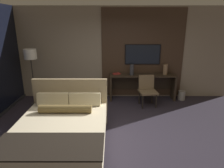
{
  "coord_description": "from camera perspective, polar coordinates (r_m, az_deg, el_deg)",
  "views": [
    {
      "loc": [
        -0.1,
        -3.61,
        2.33
      ],
      "look_at": [
        -0.11,
        1.0,
        0.9
      ],
      "focal_mm": 32.0,
      "sensor_mm": 36.0,
      "label": 1
    }
  ],
  "objects": [
    {
      "name": "ground_plane",
      "position": [
        4.29,
        1.5,
        -15.63
      ],
      "size": [
        16.0,
        16.0,
        0.0
      ],
      "primitive_type": "plane",
      "color": "#28232D"
    },
    {
      "name": "wall_back_tv_panel",
      "position": [
        6.27,
        2.15,
        8.68
      ],
      "size": [
        7.2,
        0.09,
        2.8
      ],
      "color": "gray",
      "rests_on": "ground_plane"
    },
    {
      "name": "bed",
      "position": [
        4.01,
        -14.1,
        -13.36
      ],
      "size": [
        1.68,
        2.13,
        1.12
      ],
      "color": "#33281E",
      "rests_on": "ground_plane"
    },
    {
      "name": "desk",
      "position": [
        6.28,
        8.71,
        0.51
      ],
      "size": [
        2.02,
        0.46,
        0.8
      ],
      "color": "#2D2319",
      "rests_on": "ground_plane"
    },
    {
      "name": "tv",
      "position": [
        6.27,
        8.82,
        8.35
      ],
      "size": [
        1.09,
        0.04,
        0.61
      ],
      "color": "black"
    },
    {
      "name": "desk_chair",
      "position": [
        5.85,
        10.09,
        -1.13
      ],
      "size": [
        0.55,
        0.54,
        0.87
      ],
      "rotation": [
        0.0,
        0.0,
        0.13
      ],
      "color": "brown",
      "rests_on": "ground_plane"
    },
    {
      "name": "floor_lamp",
      "position": [
        6.04,
        -22.12,
        6.77
      ],
      "size": [
        0.34,
        0.34,
        1.63
      ],
      "color": "#282623",
      "rests_on": "ground_plane"
    },
    {
      "name": "vase_tall",
      "position": [
        6.3,
        15.06,
        4.04
      ],
      "size": [
        0.13,
        0.13,
        0.31
      ],
      "color": "#846647",
      "rests_on": "desk"
    },
    {
      "name": "vase_short",
      "position": [
        6.06,
        5.75,
        4.06
      ],
      "size": [
        0.13,
        0.13,
        0.32
      ],
      "color": "#333338",
      "rests_on": "desk"
    },
    {
      "name": "book",
      "position": [
        6.16,
        1.36,
        2.98
      ],
      "size": [
        0.26,
        0.21,
        0.03
      ],
      "color": "maroon",
      "rests_on": "desk"
    },
    {
      "name": "waste_bin",
      "position": [
        6.63,
        19.35,
        -3.07
      ],
      "size": [
        0.22,
        0.22,
        0.28
      ],
      "color": "gray",
      "rests_on": "ground_plane"
    }
  ]
}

